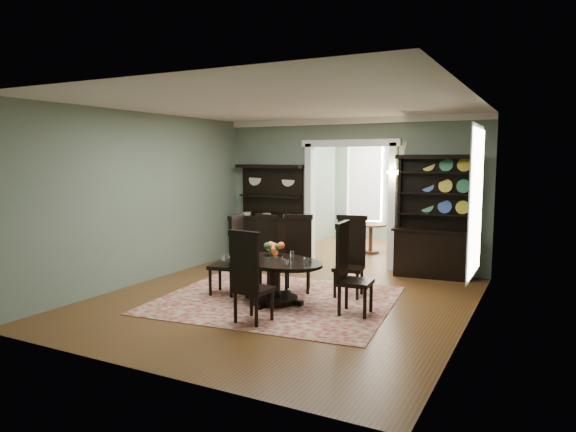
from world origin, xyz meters
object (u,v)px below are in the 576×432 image
at_px(sideboard, 269,227).
at_px(parlor_table, 371,234).
at_px(dining_table, 274,273).
at_px(welsh_dresser, 433,233).

xyz_separation_m(sideboard, parlor_table, (1.73, 1.75, -0.27)).
relative_size(dining_table, sideboard, 0.91).
height_order(welsh_dresser, parlor_table, welsh_dresser).
bearing_deg(welsh_dresser, dining_table, -127.55).
distance_m(sideboard, welsh_dresser, 3.52).
distance_m(dining_table, sideboard, 3.38).
xyz_separation_m(dining_table, sideboard, (-1.72, 2.90, 0.26)).
bearing_deg(dining_table, sideboard, 132.99).
distance_m(dining_table, parlor_table, 4.65).
xyz_separation_m(sideboard, welsh_dresser, (3.52, -0.01, 0.10)).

